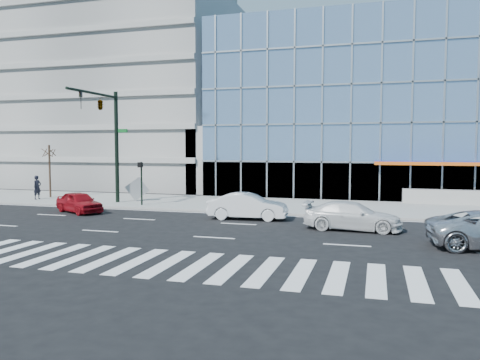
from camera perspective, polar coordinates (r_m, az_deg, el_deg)
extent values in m
plane|color=black|center=(25.50, -0.19, -5.38)|extent=(160.00, 160.00, 0.00)
cube|color=gray|center=(33.16, 3.73, -3.07)|extent=(120.00, 8.00, 0.15)
cube|color=#7295BE|center=(50.71, 24.23, 7.45)|extent=(42.00, 26.00, 15.00)
cube|color=gray|center=(57.29, -12.28, 9.78)|extent=(24.00, 24.00, 20.00)
cube|color=gray|center=(44.14, -1.04, 2.51)|extent=(6.00, 8.00, 6.00)
cube|color=#485F7D|center=(112.58, -20.59, 17.05)|extent=(13.00, 13.00, 60.00)
cube|color=gray|center=(103.11, -5.35, 15.11)|extent=(14.00, 14.00, 48.00)
cylinder|color=black|center=(35.16, -14.80, 3.86)|extent=(0.28, 0.28, 8.00)
cylinder|color=black|center=(32.99, -17.47, 10.08)|extent=(0.18, 5.60, 0.18)
imported|color=black|center=(31.77, -18.86, 9.20)|extent=(0.18, 0.22, 1.10)
imported|color=black|center=(33.59, -16.68, 8.95)|extent=(0.48, 2.24, 0.90)
cube|color=#0C591E|center=(34.95, -14.20, 5.84)|extent=(0.90, 0.05, 0.25)
cylinder|color=black|center=(33.15, -11.91, -0.42)|extent=(0.12, 0.12, 3.00)
cube|color=black|center=(32.95, -12.07, 1.82)|extent=(0.30, 0.25, 0.35)
cylinder|color=#332319|center=(40.44, -22.18, 1.01)|extent=(0.16, 0.16, 4.20)
ellipsoid|color=#332319|center=(40.39, -22.24, 3.39)|extent=(1.10, 1.10, 0.90)
imported|color=silver|center=(24.30, 13.54, -4.28)|extent=(4.97, 2.23, 1.41)
imported|color=silver|center=(27.10, 0.94, -3.21)|extent=(4.69, 1.93, 1.51)
imported|color=maroon|center=(31.52, -19.01, -2.57)|extent=(4.21, 3.23, 1.34)
imported|color=black|center=(39.27, -23.48, -0.83)|extent=(0.55, 0.74, 1.84)
cube|color=#959595|center=(35.68, -12.43, -1.07)|extent=(1.67, 0.82, 1.82)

